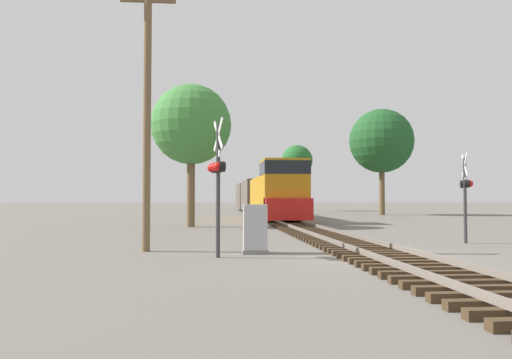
{
  "coord_description": "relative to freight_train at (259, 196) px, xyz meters",
  "views": [
    {
      "loc": [
        -4.78,
        -13.62,
        1.7
      ],
      "look_at": [
        -2.66,
        11.52,
        2.66
      ],
      "focal_mm": 35.0,
      "sensor_mm": 36.0,
      "label": 1
    }
  ],
  "objects": [
    {
      "name": "crossing_signal_far",
      "position": [
        4.78,
        -35.1,
        0.14
      ],
      "size": [
        0.56,
        1.01,
        3.42
      ],
      "rotation": [
        0.0,
        0.0,
        1.28
      ],
      "color": "#333333",
      "rests_on": "ground"
    },
    {
      "name": "relay_cabinet",
      "position": [
        -3.51,
        -37.94,
        -1.18
      ],
      "size": [
        0.79,
        0.6,
        1.51
      ],
      "color": "slate",
      "rests_on": "ground"
    },
    {
      "name": "freight_train",
      "position": [
        0.0,
        0.0,
        0.0
      ],
      "size": [
        3.08,
        45.7,
        4.34
      ],
      "color": "#B77A14",
      "rests_on": "ground"
    },
    {
      "name": "tree_far_right",
      "position": [
        -6.16,
        -23.32,
        4.19
      ],
      "size": [
        4.82,
        4.82,
        8.56
      ],
      "color": "brown",
      "rests_on": "ground"
    },
    {
      "name": "tree_mid_background",
      "position": [
        12.59,
        -3.0,
        5.73
      ],
      "size": [
        6.64,
        6.64,
        11.01
      ],
      "color": "brown",
      "rests_on": "ground"
    },
    {
      "name": "rail_track_bed",
      "position": [
        0.0,
        -39.71,
        -1.79
      ],
      "size": [
        2.6,
        160.0,
        0.31
      ],
      "color": "#42301E",
      "rests_on": "ground"
    },
    {
      "name": "ground_plane",
      "position": [
        0.0,
        -39.71,
        -1.92
      ],
      "size": [
        400.0,
        400.0,
        0.0
      ],
      "primitive_type": "plane",
      "color": "#666059"
    },
    {
      "name": "tree_deep_background",
      "position": [
        6.55,
        13.92,
        4.85
      ],
      "size": [
        4.27,
        4.27,
        9.01
      ],
      "color": "#473521",
      "rests_on": "ground"
    },
    {
      "name": "utility_pole",
      "position": [
        -6.95,
        -37.04,
        2.63
      ],
      "size": [
        1.8,
        0.25,
        8.77
      ],
      "color": "brown",
      "rests_on": "ground"
    },
    {
      "name": "crossing_signal_near",
      "position": [
        -4.69,
        -38.92,
        0.5
      ],
      "size": [
        0.53,
        1.01,
        4.01
      ],
      "rotation": [
        0.0,
        0.0,
        -1.31
      ],
      "color": "#333333",
      "rests_on": "ground"
    }
  ]
}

